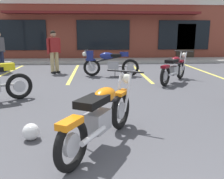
{
  "coord_description": "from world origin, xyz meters",
  "views": [
    {
      "loc": [
        -0.46,
        -0.75,
        1.6
      ],
      "look_at": [
        -0.16,
        3.72,
        0.55
      ],
      "focal_mm": 39.2,
      "sensor_mm": 36.0,
      "label": 1
    }
  ],
  "objects": [
    {
      "name": "sidewalk_kerb",
      "position": [
        0.0,
        12.76,
        0.07
      ],
      "size": [
        22.0,
        1.8,
        0.14
      ],
      "primitive_type": "cube",
      "color": "#A8A59E",
      "rests_on": "ground_plane"
    },
    {
      "name": "brick_storefront_building",
      "position": [
        0.0,
        16.79,
        1.74
      ],
      "size": [
        18.08,
        6.67,
        3.47
      ],
      "color": "brown",
      "rests_on": "ground_plane"
    },
    {
      "name": "person_in_black_shirt",
      "position": [
        -2.11,
        9.15,
        0.95
      ],
      "size": [
        0.54,
        0.44,
        1.68
      ],
      "color": "black",
      "rests_on": "ground_plane"
    },
    {
      "name": "painted_stall_lines",
      "position": [
        -0.0,
        9.16,
        0.0
      ],
      "size": [
        8.25,
        4.8,
        0.01
      ],
      "color": "#DBCC4C",
      "rests_on": "ground_plane"
    },
    {
      "name": "motorcycle_silver_naked",
      "position": [
        -0.01,
        8.3,
        0.53
      ],
      "size": [
        2.11,
        0.68,
        0.98
      ],
      "color": "black",
      "rests_on": "ground_plane"
    },
    {
      "name": "helmet_on_pavement",
      "position": [
        -1.46,
        2.79,
        0.13
      ],
      "size": [
        0.26,
        0.26,
        0.26
      ],
      "color": "silver",
      "rests_on": "ground_plane"
    },
    {
      "name": "ground_plane",
      "position": [
        0.0,
        4.1,
        0.0
      ],
      "size": [
        80.0,
        80.0,
        0.0
      ],
      "primitive_type": "plane",
      "color": "#47474C"
    },
    {
      "name": "motorcycle_foreground_classic",
      "position": [
        -0.39,
        2.54,
        0.46
      ],
      "size": [
        1.28,
        1.91,
        0.98
      ],
      "color": "black",
      "rests_on": "ground_plane"
    },
    {
      "name": "motorcycle_red_sportbike",
      "position": [
        2.09,
        7.01,
        0.46
      ],
      "size": [
        1.49,
        1.78,
        0.98
      ],
      "color": "black",
      "rests_on": "ground_plane"
    }
  ]
}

